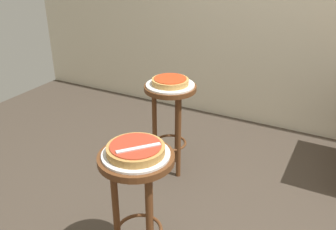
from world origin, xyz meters
name	(u,v)px	position (x,y,z in m)	size (l,w,h in m)	color
stool_foreground	(137,187)	(-0.37, -0.47, 0.53)	(0.38, 0.38, 0.72)	#5B3319
serving_plate_foreground	(136,154)	(-0.37, -0.47, 0.72)	(0.34, 0.34, 0.01)	silver
pizza_foreground	(136,149)	(-0.37, -0.47, 0.75)	(0.29, 0.29, 0.05)	#B78442
stool_middle	(170,109)	(-0.67, 0.45, 0.53)	(0.38, 0.38, 0.72)	#5B3319
serving_plate_middle	(170,85)	(-0.67, 0.45, 0.72)	(0.36, 0.36, 0.01)	white
pizza_middle	(170,81)	(-0.67, 0.45, 0.75)	(0.27, 0.27, 0.05)	tan
pizza_server_knife	(139,148)	(-0.34, -0.49, 0.78)	(0.22, 0.02, 0.01)	silver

